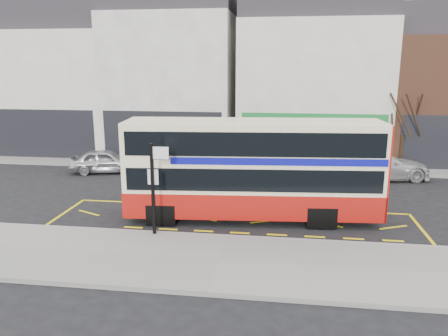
# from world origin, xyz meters

# --- Properties ---
(ground) EXTENTS (120.00, 120.00, 0.00)m
(ground) POSITION_xyz_m (0.00, 0.00, 0.00)
(ground) COLOR black
(ground) RESTS_ON ground
(pavement) EXTENTS (40.00, 4.00, 0.15)m
(pavement) POSITION_xyz_m (0.00, -2.30, 0.07)
(pavement) COLOR gray
(pavement) RESTS_ON ground
(kerb) EXTENTS (40.00, 0.15, 0.15)m
(kerb) POSITION_xyz_m (0.00, -0.38, 0.07)
(kerb) COLOR gray
(kerb) RESTS_ON ground
(far_pavement) EXTENTS (50.00, 3.00, 0.15)m
(far_pavement) POSITION_xyz_m (0.00, 11.00, 0.07)
(far_pavement) COLOR gray
(far_pavement) RESTS_ON ground
(road_markings) EXTENTS (14.00, 3.40, 0.01)m
(road_markings) POSITION_xyz_m (0.00, 1.60, 0.01)
(road_markings) COLOR yellow
(road_markings) RESTS_ON ground
(terrace_far_left) EXTENTS (8.00, 8.01, 10.80)m
(terrace_far_left) POSITION_xyz_m (-13.50, 14.99, 4.82)
(terrace_far_left) COLOR white
(terrace_far_left) RESTS_ON ground
(terrace_left) EXTENTS (8.00, 8.01, 11.80)m
(terrace_left) POSITION_xyz_m (-5.50, 14.99, 5.32)
(terrace_left) COLOR white
(terrace_left) RESTS_ON ground
(terrace_green_shop) EXTENTS (9.00, 8.01, 11.30)m
(terrace_green_shop) POSITION_xyz_m (3.50, 14.99, 5.07)
(terrace_green_shop) COLOR white
(terrace_green_shop) RESTS_ON ground
(double_decker_bus) EXTENTS (9.88, 3.04, 3.88)m
(double_decker_bus) POSITION_xyz_m (0.72, 1.86, 2.04)
(double_decker_bus) COLOR #F3EAB9
(double_decker_bus) RESTS_ON ground
(bus_stop_post) EXTENTS (0.80, 0.14, 3.22)m
(bus_stop_post) POSITION_xyz_m (-2.50, -0.54, 2.07)
(bus_stop_post) COLOR black
(bus_stop_post) RESTS_ON pavement
(car_silver) EXTENTS (4.15, 2.45, 1.32)m
(car_silver) POSITION_xyz_m (-8.04, 8.31, 0.66)
(car_silver) COLOR #B3B2B7
(car_silver) RESTS_ON ground
(car_grey) EXTENTS (4.82, 2.17, 1.53)m
(car_grey) POSITION_xyz_m (-1.11, 9.50, 0.77)
(car_grey) COLOR #474A50
(car_grey) RESTS_ON ground
(car_white) EXTENTS (5.62, 3.07, 1.54)m
(car_white) POSITION_xyz_m (6.83, 8.92, 0.77)
(car_white) COLOR #BCBCBC
(car_white) RESTS_ON ground
(street_tree_right) EXTENTS (2.62, 2.62, 5.66)m
(street_tree_right) POSITION_xyz_m (8.47, 11.03, 3.86)
(street_tree_right) COLOR black
(street_tree_right) RESTS_ON ground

